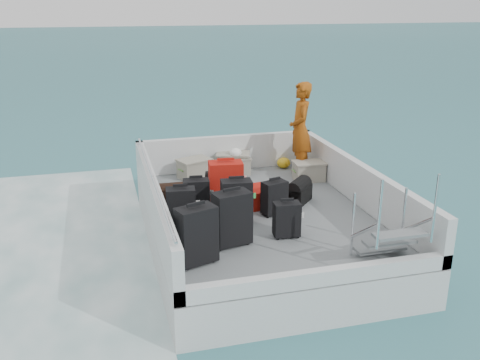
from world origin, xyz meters
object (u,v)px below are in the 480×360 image
object	(u,v)px
suitcase_6	(287,220)
crate_1	(233,163)
suitcase_4	(236,202)
suitcase_5	(226,184)
crate_0	(194,169)
crate_3	(309,172)
suitcase_7	(274,198)
crate_2	(236,166)
suitcase_3	(232,219)
suitcase_8	(262,196)
suitcase_0	(197,236)
passenger	(300,130)
suitcase_2	(196,197)
suitcase_1	(181,209)

from	to	relation	value
suitcase_6	crate_1	bearing A→B (deg)	94.10
suitcase_4	suitcase_5	size ratio (longest dim) A/B	0.90
crate_0	crate_3	xyz separation A→B (m)	(2.10, -0.72, -0.01)
suitcase_7	crate_2	xyz separation A→B (m)	(-0.07, 2.21, -0.12)
suitcase_3	suitcase_7	xyz separation A→B (m)	(0.94, 0.92, -0.11)
suitcase_8	crate_3	distance (m)	1.60
crate_1	crate_3	distance (m)	1.55
suitcase_0	suitcase_7	xyz separation A→B (m)	(1.52, 1.35, -0.12)
crate_3	passenger	world-z (taller)	passenger
crate_2	suitcase_7	bearing A→B (deg)	-88.18
suitcase_5	passenger	xyz separation A→B (m)	(1.79, 1.26, 0.54)
suitcase_6	crate_2	xyz separation A→B (m)	(0.03, 3.08, -0.11)
suitcase_2	suitcase_4	bearing A→B (deg)	-34.00
crate_0	crate_2	bearing A→B (deg)	1.77
suitcase_8	crate_3	bearing A→B (deg)	-60.43
crate_2	passenger	size ratio (longest dim) A/B	0.28
suitcase_5	crate_3	world-z (taller)	suitcase_5
suitcase_3	crate_1	size ratio (longest dim) A/B	1.27
suitcase_8	crate_1	size ratio (longest dim) A/B	1.27
crate_2	crate_3	bearing A→B (deg)	-30.42
suitcase_2	crate_1	size ratio (longest dim) A/B	0.97
suitcase_8	passenger	bearing A→B (deg)	-50.10
suitcase_5	suitcase_6	bearing A→B (deg)	-61.97
suitcase_4	crate_2	distance (m)	2.46
suitcase_5	crate_2	xyz separation A→B (m)	(0.59, 1.64, -0.23)
suitcase_6	crate_3	world-z (taller)	suitcase_6
suitcase_2	crate_3	bearing A→B (deg)	32.83
suitcase_6	passenger	world-z (taller)	passenger
suitcase_7	passenger	world-z (taller)	passenger
suitcase_3	suitcase_7	bearing A→B (deg)	31.51
suitcase_3	crate_3	world-z (taller)	suitcase_3
suitcase_6	crate_0	world-z (taller)	suitcase_6
suitcase_0	suitcase_4	distance (m)	1.45
suitcase_8	suitcase_5	bearing A→B (deg)	71.09
suitcase_4	suitcase_6	distance (m)	0.91
suitcase_5	crate_0	distance (m)	1.64
crate_0	crate_1	size ratio (longest dim) A/B	0.94
suitcase_7	suitcase_0	bearing A→B (deg)	-154.12
passenger	suitcase_6	bearing A→B (deg)	-13.93
crate_3	suitcase_0	bearing A→B (deg)	-133.84
crate_2	passenger	xyz separation A→B (m)	(1.19, -0.38, 0.76)
suitcase_8	crate_1	xyz separation A→B (m)	(-0.03, 1.87, 0.03)
suitcase_3	passenger	distance (m)	3.47
suitcase_3	suitcase_8	size ratio (longest dim) A/B	1.00
crate_2	suitcase_3	bearing A→B (deg)	-105.46
crate_2	crate_1	bearing A→B (deg)	97.91
suitcase_0	crate_3	distance (m)	3.92
crate_0	passenger	world-z (taller)	passenger
suitcase_3	crate_1	world-z (taller)	suitcase_3
suitcase_1	crate_1	bearing A→B (deg)	66.69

